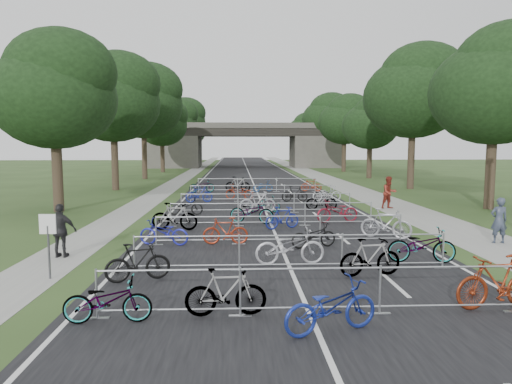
% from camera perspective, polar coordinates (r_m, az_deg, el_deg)
% --- Properties ---
extents(ground, '(200.00, 200.00, 0.00)m').
position_cam_1_polar(ground, '(10.41, 6.80, -15.06)').
color(ground, '#2C431D').
rests_on(ground, ground).
extents(road, '(11.00, 140.00, 0.01)m').
position_cam_1_polar(road, '(59.73, -0.91, 2.42)').
color(road, black).
rests_on(road, ground).
extents(sidewalk_right, '(3.00, 140.00, 0.01)m').
position_cam_1_polar(sidewalk_right, '(60.47, 6.70, 2.42)').
color(sidewalk_right, gray).
rests_on(sidewalk_right, ground).
extents(sidewalk_left, '(2.00, 140.00, 0.01)m').
position_cam_1_polar(sidewalk_left, '(60.00, -8.09, 2.38)').
color(sidewalk_left, gray).
rests_on(sidewalk_left, ground).
extents(lane_markings, '(0.12, 140.00, 0.00)m').
position_cam_1_polar(lane_markings, '(59.73, -0.91, 2.41)').
color(lane_markings, silver).
rests_on(lane_markings, ground).
extents(overpass_bridge, '(31.00, 8.00, 7.05)m').
position_cam_1_polar(overpass_bridge, '(74.61, -1.22, 5.84)').
color(overpass_bridge, '#4B4843').
rests_on(overpass_bridge, ground).
extents(park_sign, '(0.45, 0.06, 1.83)m').
position_cam_1_polar(park_sign, '(13.84, -24.56, -4.82)').
color(park_sign, '#4C4C51').
rests_on(park_sign, ground).
extents(tree_left_0, '(6.72, 6.72, 10.25)m').
position_cam_1_polar(tree_left_0, '(27.47, -23.81, 11.25)').
color(tree_left_0, '#33261C').
rests_on(tree_left_0, ground).
extents(tree_right_0, '(7.17, 7.17, 10.93)m').
position_cam_1_polar(tree_right_0, '(29.62, 27.95, 11.49)').
color(tree_right_0, '#33261C').
rests_on(tree_right_0, ground).
extents(tree_left_1, '(7.56, 7.56, 11.53)m').
position_cam_1_polar(tree_left_1, '(38.94, -17.33, 10.99)').
color(tree_left_1, '#33261C').
rests_on(tree_left_1, ground).
extents(tree_right_1, '(8.18, 8.18, 12.47)m').
position_cam_1_polar(tree_right_1, '(40.51, 19.26, 11.57)').
color(tree_right_1, '#33261C').
rests_on(tree_right_1, ground).
extents(tree_left_2, '(8.40, 8.40, 12.81)m').
position_cam_1_polar(tree_left_2, '(50.66, -13.83, 10.79)').
color(tree_left_2, '#33261C').
rests_on(tree_left_2, ground).
extents(tree_right_2, '(6.16, 6.16, 9.39)m').
position_cam_1_polar(tree_right_2, '(51.70, 14.23, 8.27)').
color(tree_right_2, '#33261C').
rests_on(tree_right_2, ground).
extents(tree_left_3, '(6.72, 6.72, 10.25)m').
position_cam_1_polar(tree_left_3, '(62.35, -11.61, 8.41)').
color(tree_left_3, '#33261C').
rests_on(tree_left_3, ground).
extents(tree_right_3, '(7.17, 7.17, 10.93)m').
position_cam_1_polar(tree_right_3, '(63.33, 11.12, 8.77)').
color(tree_right_3, '#33261C').
rests_on(tree_right_3, ground).
extents(tree_left_4, '(7.56, 7.56, 11.53)m').
position_cam_1_polar(tree_left_4, '(74.25, -10.14, 8.66)').
color(tree_left_4, '#33261C').
rests_on(tree_left_4, ground).
extents(tree_right_4, '(8.18, 8.18, 12.47)m').
position_cam_1_polar(tree_right_4, '(75.09, 8.97, 9.11)').
color(tree_right_4, '#33261C').
rests_on(tree_right_4, ground).
extents(tree_left_5, '(8.40, 8.40, 12.81)m').
position_cam_1_polar(tree_left_5, '(86.18, -9.08, 8.84)').
color(tree_left_5, '#33261C').
rests_on(tree_left_5, ground).
extents(tree_right_5, '(6.16, 6.16, 9.39)m').
position_cam_1_polar(tree_right_5, '(86.80, 7.37, 7.41)').
color(tree_right_5, '#33261C').
rests_on(tree_right_5, ground).
extents(tree_left_6, '(6.72, 6.72, 10.25)m').
position_cam_1_polar(tree_left_6, '(98.04, -8.25, 7.55)').
color(tree_left_6, '#33261C').
rests_on(tree_left_6, ground).
extents(tree_right_6, '(7.17, 7.17, 10.93)m').
position_cam_1_polar(tree_right_6, '(98.67, 6.18, 7.82)').
color(tree_right_6, '#33261C').
rests_on(tree_right_6, ground).
extents(barrier_row_0, '(9.70, 0.08, 1.10)m').
position_cam_1_polar(barrier_row_0, '(10.23, 6.83, -12.21)').
color(barrier_row_0, '#ADB0B5').
rests_on(barrier_row_0, ground).
extents(barrier_row_1, '(9.70, 0.08, 1.10)m').
position_cam_1_polar(barrier_row_1, '(13.66, 4.39, -7.52)').
color(barrier_row_1, '#ADB0B5').
rests_on(barrier_row_1, ground).
extents(barrier_row_2, '(9.70, 0.08, 1.10)m').
position_cam_1_polar(barrier_row_2, '(17.16, 2.96, -4.72)').
color(barrier_row_2, '#ADB0B5').
rests_on(barrier_row_2, ground).
extents(barrier_row_3, '(9.70, 0.08, 1.10)m').
position_cam_1_polar(barrier_row_3, '(20.89, 1.98, -2.78)').
color(barrier_row_3, '#ADB0B5').
rests_on(barrier_row_3, ground).
extents(barrier_row_4, '(9.70, 0.08, 1.10)m').
position_cam_1_polar(barrier_row_4, '(24.85, 1.27, -1.38)').
color(barrier_row_4, '#ADB0B5').
rests_on(barrier_row_4, ground).
extents(barrier_row_5, '(9.70, 0.08, 1.10)m').
position_cam_1_polar(barrier_row_5, '(29.80, 0.65, -0.14)').
color(barrier_row_5, '#ADB0B5').
rests_on(barrier_row_5, ground).
extents(barrier_row_6, '(9.70, 0.08, 1.10)m').
position_cam_1_polar(barrier_row_6, '(35.77, 0.13, 0.88)').
color(barrier_row_6, '#ADB0B5').
rests_on(barrier_row_6, ground).
extents(bike_0, '(1.87, 0.74, 0.96)m').
position_cam_1_polar(bike_0, '(10.24, -18.06, -12.82)').
color(bike_0, '#ADB0B5').
rests_on(bike_0, ground).
extents(bike_1, '(1.80, 0.61, 1.07)m').
position_cam_1_polar(bike_1, '(10.13, -3.79, -12.42)').
color(bike_1, '#ADB0B5').
rests_on(bike_1, ground).
extents(bike_2, '(2.17, 1.35, 1.07)m').
position_cam_1_polar(bike_2, '(9.39, 9.34, -13.98)').
color(bike_2, navy).
rests_on(bike_2, ground).
extents(bike_3, '(2.14, 0.87, 1.25)m').
position_cam_1_polar(bike_3, '(11.85, 27.99, -9.94)').
color(bike_3, maroon).
rests_on(bike_3, ground).
extents(bike_4, '(1.83, 1.08, 1.06)m').
position_cam_1_polar(bike_4, '(12.96, -14.55, -8.51)').
color(bike_4, black).
rests_on(bike_4, ground).
extents(bike_5, '(2.20, 0.88, 1.13)m').
position_cam_1_polar(bike_5, '(14.25, 4.24, -6.86)').
color(bike_5, '#B2B2BA').
rests_on(bike_5, ground).
extents(bike_6, '(1.88, 0.78, 1.09)m').
position_cam_1_polar(bike_6, '(13.41, 14.10, -7.94)').
color(bike_6, '#ADB0B5').
rests_on(bike_6, ground).
extents(bike_7, '(2.18, 0.97, 1.11)m').
position_cam_1_polar(bike_7, '(15.35, 19.98, -6.32)').
color(bike_7, '#ADB0B5').
rests_on(bike_7, ground).
extents(bike_8, '(1.95, 0.99, 0.98)m').
position_cam_1_polar(bike_8, '(17.24, -11.45, -4.97)').
color(bike_8, '#1B1E99').
rests_on(bike_8, ground).
extents(bike_9, '(1.71, 0.52, 1.02)m').
position_cam_1_polar(bike_9, '(17.06, -3.84, -4.91)').
color(bike_9, maroon).
rests_on(bike_9, ground).
extents(bike_10, '(1.82, 1.04, 0.90)m').
position_cam_1_polar(bike_10, '(16.65, 7.20, -5.42)').
color(bike_10, black).
rests_on(bike_10, ground).
extents(bike_11, '(2.04, 1.37, 1.20)m').
position_cam_1_polar(bike_11, '(18.77, 15.95, -3.85)').
color(bike_11, '#9D9DA4').
rests_on(bike_11, ground).
extents(bike_12, '(2.05, 0.75, 1.21)m').
position_cam_1_polar(bike_12, '(20.10, -10.15, -3.06)').
color(bike_12, '#ADB0B5').
rests_on(bike_12, ground).
extents(bike_13, '(2.28, 1.41, 1.13)m').
position_cam_1_polar(bike_13, '(21.47, -0.52, -2.49)').
color(bike_13, '#ADB0B5').
rests_on(bike_13, ground).
extents(bike_14, '(1.71, 1.08, 1.00)m').
position_cam_1_polar(bike_14, '(20.15, 3.30, -3.25)').
color(bike_14, navy).
rests_on(bike_14, ground).
extents(bike_15, '(2.17, 1.11, 1.09)m').
position_cam_1_polar(bike_15, '(22.11, 10.16, -2.39)').
color(bike_15, maroon).
rests_on(bike_15, ground).
extents(bike_16, '(1.85, 0.74, 0.96)m').
position_cam_1_polar(bike_16, '(24.37, -8.79, -1.75)').
color(bike_16, black).
rests_on(bike_16, ground).
extents(bike_17, '(2.08, 0.89, 1.21)m').
position_cam_1_polar(bike_17, '(24.74, 0.19, -1.27)').
color(bike_17, '#AAA8B0').
rests_on(bike_17, ground).
extents(bike_18, '(1.73, 0.64, 0.90)m').
position_cam_1_polar(bike_18, '(24.98, 1.09, -1.56)').
color(bike_18, '#ADB0B5').
rests_on(bike_18, ground).
extents(bike_19, '(1.79, 0.67, 1.05)m').
position_cam_1_polar(bike_19, '(26.05, 8.18, -1.14)').
color(bike_19, '#ADB0B5').
rests_on(bike_19, ground).
extents(bike_20, '(1.82, 0.87, 1.06)m').
position_cam_1_polar(bike_20, '(29.40, -7.13, -0.31)').
color(bike_20, navy).
rests_on(bike_20, ground).
extents(bike_21, '(2.11, 1.34, 1.05)m').
position_cam_1_polar(bike_21, '(30.72, -2.09, -0.00)').
color(bike_21, maroon).
rests_on(bike_21, ground).
extents(bike_22, '(1.70, 0.50, 1.02)m').
position_cam_1_polar(bike_22, '(29.71, 4.86, -0.25)').
color(bike_22, black).
rests_on(bike_22, ground).
extents(bike_23, '(2.00, 0.94, 1.01)m').
position_cam_1_polar(bike_23, '(30.22, 8.83, -0.20)').
color(bike_23, '#B8B9C1').
rests_on(bike_23, ground).
extents(bike_24, '(2.11, 1.28, 1.05)m').
position_cam_1_polar(bike_24, '(35.54, -6.79, 0.77)').
color(bike_24, '#ADB0B5').
rests_on(bike_24, ground).
extents(bike_25, '(2.05, 0.92, 1.19)m').
position_cam_1_polar(bike_25, '(35.78, -2.29, 0.96)').
color(bike_25, '#ADB0B5').
rests_on(bike_25, ground).
extents(bike_26, '(1.79, 1.24, 0.89)m').
position_cam_1_polar(bike_26, '(35.81, 0.88, 0.73)').
color(bike_26, navy).
rests_on(bike_26, ground).
extents(bike_27, '(1.70, 0.82, 0.98)m').
position_cam_1_polar(bike_27, '(36.30, 6.92, 0.83)').
color(bike_27, maroon).
rests_on(bike_27, ground).
extents(pedestrian_a, '(0.66, 0.45, 1.74)m').
position_cam_1_polar(pedestrian_a, '(19.50, 28.10, -3.17)').
color(pedestrian_a, '#333C4D').
rests_on(pedestrian_a, ground).
extents(pedestrian_b, '(1.06, 0.91, 1.87)m').
position_cam_1_polar(pedestrian_b, '(27.50, 16.32, -0.08)').
color(pedestrian_b, maroon).
rests_on(pedestrian_b, ground).
extents(pedestrian_c, '(1.07, 0.51, 1.78)m').
position_cam_1_polar(pedestrian_c, '(16.37, -23.21, -4.50)').
color(pedestrian_c, black).
rests_on(pedestrian_c, ground).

